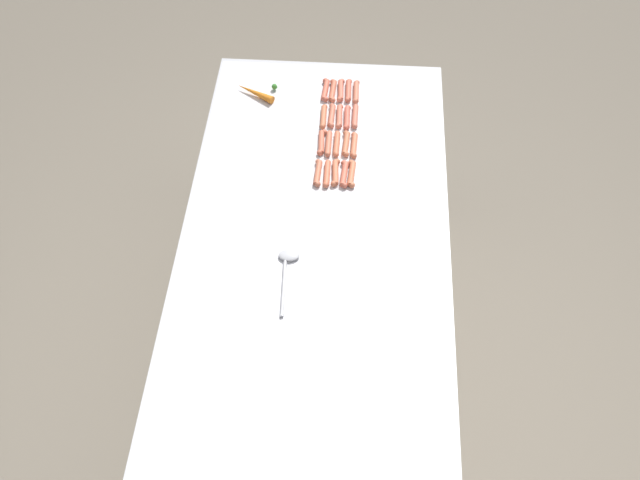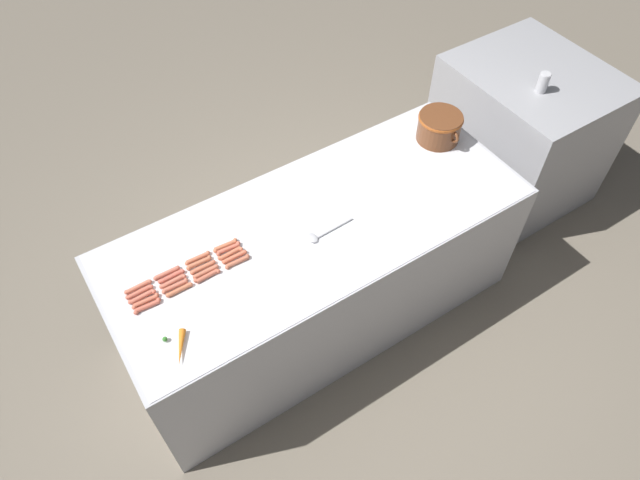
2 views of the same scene
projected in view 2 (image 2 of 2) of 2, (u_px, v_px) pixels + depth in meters
name	position (u px, v px, depth m)	size (l,w,h in m)	color
ground_plane	(318.00, 310.00, 3.59)	(20.00, 20.00, 0.00)	#756B5B
griddle_counter	(318.00, 270.00, 3.26)	(0.92, 2.25, 0.84)	#BCBCC1
back_cabinet	(520.00, 132.00, 3.93)	(1.00, 0.86, 0.95)	#A0A0A4
hot_dog_0	(138.00, 287.00, 2.67)	(0.02, 0.13, 0.02)	#D47256
hot_dog_1	(167.00, 273.00, 2.72)	(0.02, 0.13, 0.02)	#CF6D56
hot_dog_2	(198.00, 258.00, 2.77)	(0.03, 0.13, 0.02)	#D2704F
hot_dog_3	(225.00, 245.00, 2.82)	(0.03, 0.13, 0.02)	#D0704D
hot_dog_4	(139.00, 292.00, 2.65)	(0.03, 0.13, 0.02)	#D46750
hot_dog_5	(171.00, 276.00, 2.70)	(0.03, 0.13, 0.02)	#D7634F
hot_dog_6	(199.00, 263.00, 2.75)	(0.03, 0.13, 0.02)	#C96F4C
hot_dog_7	(228.00, 249.00, 2.81)	(0.03, 0.13, 0.02)	#D0664E
hot_dog_8	(142.00, 297.00, 2.63)	(0.03, 0.13, 0.02)	#D76C54
hot_dog_9	(173.00, 281.00, 2.69)	(0.03, 0.13, 0.02)	#D16F56
hot_dog_10	(203.00, 267.00, 2.74)	(0.02, 0.13, 0.02)	#D16D4C
hot_dog_11	(230.00, 253.00, 2.79)	(0.03, 0.13, 0.02)	#D36F4D
hot_dog_12	(146.00, 301.00, 2.62)	(0.03, 0.13, 0.02)	#CF6A4E
hot_dog_13	(175.00, 286.00, 2.67)	(0.03, 0.13, 0.02)	#CD6C52
hot_dog_14	(206.00, 272.00, 2.72)	(0.02, 0.13, 0.02)	#CA6F52
hot_dog_15	(235.00, 257.00, 2.78)	(0.02, 0.13, 0.02)	#D86C4C
hot_dog_16	(147.00, 306.00, 2.60)	(0.03, 0.13, 0.02)	#D6654E
hot_dog_17	(179.00, 290.00, 2.66)	(0.02, 0.13, 0.02)	#D1704C
hot_dog_18	(207.00, 276.00, 2.71)	(0.03, 0.13, 0.02)	#CC674D
hot_dog_19	(237.00, 262.00, 2.76)	(0.03, 0.13, 0.02)	#C96C4E
bean_pot	(439.00, 126.00, 3.27)	(0.32, 0.26, 0.16)	brown
serving_spoon	(320.00, 235.00, 2.87)	(0.07, 0.27, 0.02)	#B7B7BC
carrot	(180.00, 347.00, 2.46)	(0.17, 0.11, 0.03)	orange
soda_can	(543.00, 82.00, 3.39)	(0.07, 0.07, 0.12)	#BCBCC1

